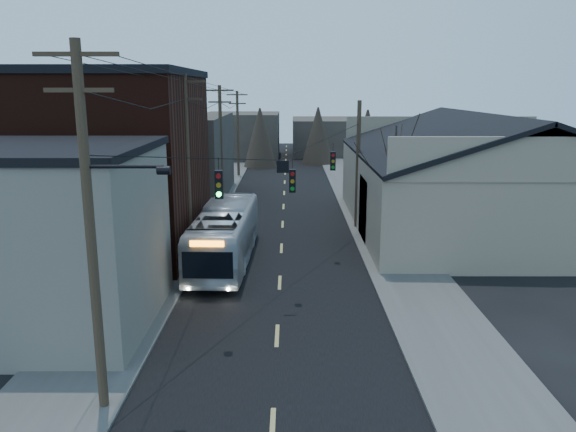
% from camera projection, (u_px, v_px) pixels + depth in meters
% --- Properties ---
extents(road_surface, '(9.00, 110.00, 0.02)m').
position_uv_depth(road_surface, '(283.00, 212.00, 42.90)').
color(road_surface, black).
rests_on(road_surface, ground).
extents(sidewalk_left, '(4.00, 110.00, 0.12)m').
position_uv_depth(sidewalk_left, '(198.00, 211.00, 42.90)').
color(sidewalk_left, '#474744').
rests_on(sidewalk_left, ground).
extents(sidewalk_right, '(4.00, 110.00, 0.12)m').
position_uv_depth(sidewalk_right, '(368.00, 211.00, 42.87)').
color(sidewalk_right, '#474744').
rests_on(sidewalk_right, ground).
extents(building_clapboard, '(8.00, 8.00, 7.00)m').
position_uv_depth(building_clapboard, '(45.00, 241.00, 21.67)').
color(building_clapboard, slate).
rests_on(building_clapboard, ground).
extents(building_brick, '(10.00, 12.00, 10.00)m').
position_uv_depth(building_brick, '(107.00, 164.00, 32.06)').
color(building_brick, black).
rests_on(building_brick, ground).
extents(building_left_far, '(9.00, 14.00, 7.00)m').
position_uv_depth(building_left_far, '(173.00, 157.00, 48.00)').
color(building_left_far, '#38322C').
rests_on(building_left_far, ground).
extents(warehouse, '(16.16, 20.60, 7.73)m').
position_uv_depth(warehouse, '(477.00, 189.00, 37.40)').
color(warehouse, gray).
rests_on(warehouse, ground).
extents(building_far_left, '(10.00, 12.00, 6.00)m').
position_uv_depth(building_far_left, '(242.00, 135.00, 76.38)').
color(building_far_left, '#38322C').
rests_on(building_far_left, ground).
extents(building_far_right, '(12.00, 14.00, 5.00)m').
position_uv_depth(building_far_right, '(334.00, 136.00, 81.33)').
color(building_far_right, '#38322C').
rests_on(building_far_right, ground).
extents(bare_tree, '(0.40, 0.40, 7.20)m').
position_uv_depth(bare_tree, '(394.00, 189.00, 32.34)').
color(bare_tree, black).
rests_on(bare_tree, ground).
extents(utility_lines, '(11.24, 45.28, 10.50)m').
position_uv_depth(utility_lines, '(234.00, 157.00, 36.10)').
color(utility_lines, '#382B1E').
rests_on(utility_lines, ground).
extents(bus, '(2.92, 11.25, 3.11)m').
position_uv_depth(bus, '(225.00, 235.00, 30.18)').
color(bus, '#B6BDC3').
rests_on(bus, ground).
extents(parked_car, '(1.64, 4.56, 1.50)m').
position_uv_depth(parked_car, '(233.00, 210.00, 40.24)').
color(parked_car, '#B5B8BD').
rests_on(parked_car, ground).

